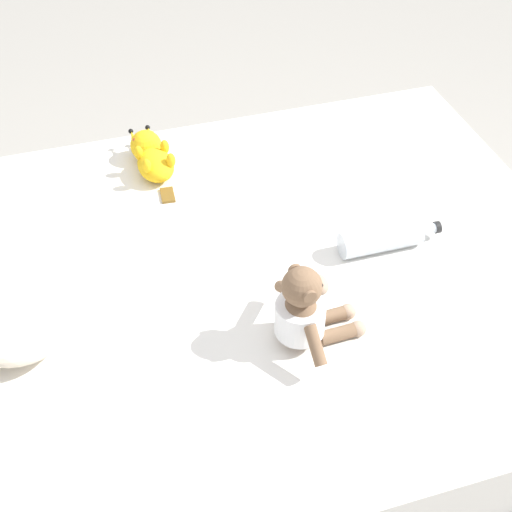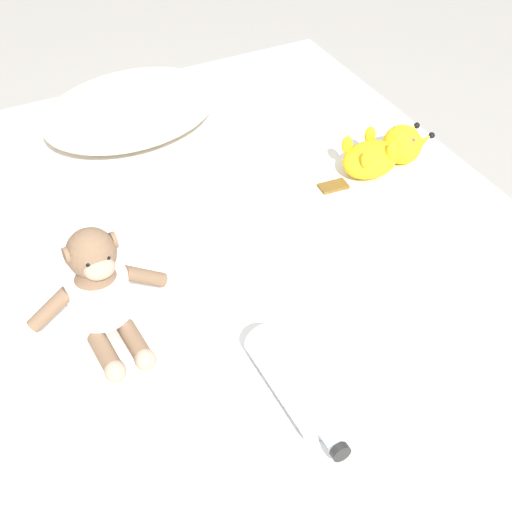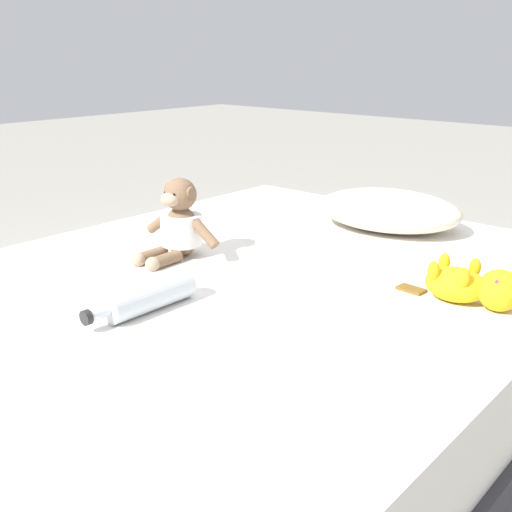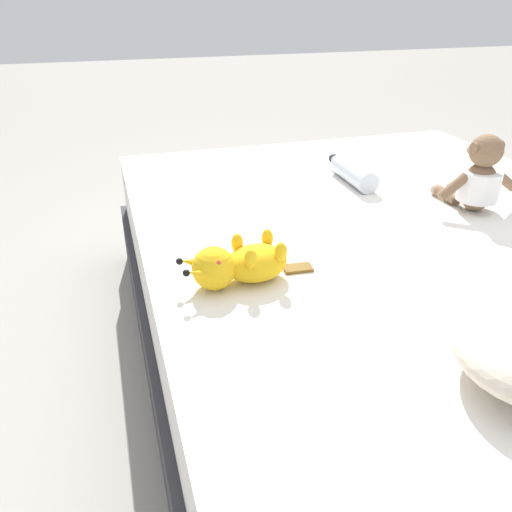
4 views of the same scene
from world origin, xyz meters
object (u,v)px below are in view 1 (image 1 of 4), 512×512
plush_yellow_creature (151,156)px  pillow (8,292)px  bed (256,328)px  plush_monkey (305,312)px  glass_bottle (383,238)px

plush_yellow_creature → pillow: bearing=137.3°
bed → plush_monkey: (-0.27, -0.04, 0.34)m
plush_monkey → glass_bottle: plush_monkey is taller
plush_monkey → plush_yellow_creature: bearing=15.2°
pillow → glass_bottle: bearing=-93.5°
glass_bottle → plush_monkey: bearing=127.5°
plush_yellow_creature → glass_bottle: (-0.56, -0.54, -0.01)m
plush_monkey → plush_yellow_creature: (0.80, 0.22, -0.05)m
bed → plush_monkey: bearing=-171.6°
pillow → plush_monkey: bearing=-114.4°
pillow → plush_yellow_creature: 0.68m
bed → plush_monkey: size_ratio=6.48×
glass_bottle → bed: bearing=86.7°
plush_monkey → glass_bottle: bearing=-52.5°
plush_monkey → plush_yellow_creature: 0.83m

